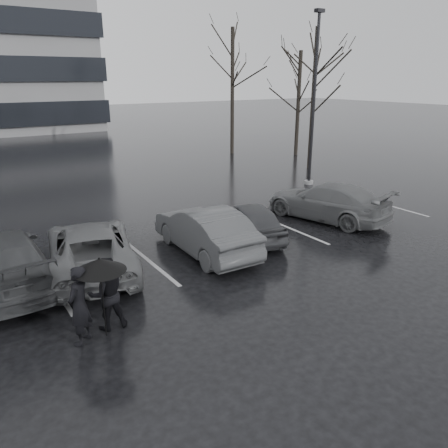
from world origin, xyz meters
TOP-DOWN VIEW (x-y plane):
  - ground at (0.00, 0.00)m, footprint 160.00×160.00m
  - car_main at (1.58, 2.00)m, footprint 2.47×3.99m
  - car_west_a at (-0.39, 1.72)m, footprint 1.67×4.50m
  - car_west_b at (-3.83, 2.34)m, footprint 3.40×5.38m
  - car_west_c at (-6.08, 2.65)m, footprint 2.13×5.12m
  - car_east at (5.33, 2.07)m, footprint 3.12×5.24m
  - pedestrian_left at (-5.11, -1.17)m, footprint 0.74×0.74m
  - pedestrian_right at (-4.45, -0.91)m, footprint 0.87×0.71m
  - umbrella at (-4.62, -1.20)m, footprint 1.08×1.08m
  - lamp_post at (8.91, 6.79)m, footprint 0.45×0.45m
  - stall_stripes at (-0.80, 2.50)m, footprint 19.72×5.00m
  - tree_east at (12.00, 10.00)m, footprint 0.26×0.26m
  - tree_ne at (14.50, 14.00)m, footprint 0.26×0.26m
  - tree_north at (11.00, 17.00)m, footprint 0.26×0.26m

SIDE VIEW (x-z plane):
  - ground at x=0.00m, z-range 0.00..0.00m
  - stall_stripes at x=-0.80m, z-range 0.00..0.00m
  - car_main at x=1.58m, z-range 0.00..1.27m
  - car_west_b at x=-3.83m, z-range 0.00..1.38m
  - car_east at x=5.33m, z-range 0.00..1.42m
  - car_west_a at x=-0.39m, z-range 0.00..1.47m
  - car_west_c at x=-6.08m, z-range 0.00..1.48m
  - pedestrian_right at x=-4.45m, z-range 0.00..1.67m
  - pedestrian_left at x=-5.11m, z-range 0.00..1.73m
  - umbrella at x=-4.62m, z-range 0.75..2.58m
  - tree_ne at x=14.50m, z-range 0.00..7.00m
  - lamp_post at x=8.91m, z-range -0.35..7.94m
  - tree_east at x=12.00m, z-range 0.00..8.00m
  - tree_north at x=11.00m, z-range 0.00..8.50m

